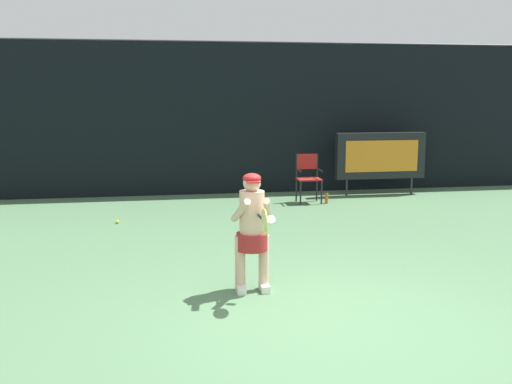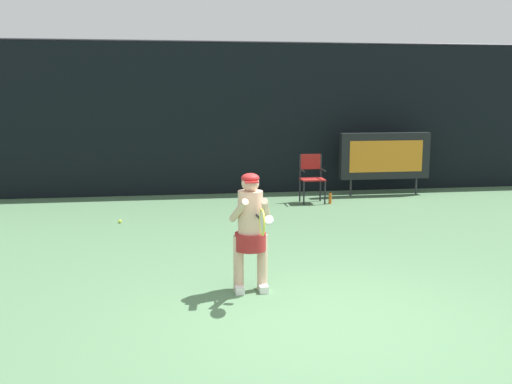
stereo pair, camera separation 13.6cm
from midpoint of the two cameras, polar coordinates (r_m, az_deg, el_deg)
ground at (r=6.44m, az=6.82°, el=-13.17°), size 18.00×22.00×0.03m
backdrop_screen at (r=14.49m, az=-2.80°, el=6.98°), size 18.00×0.12×3.66m
scoreboard at (r=14.60m, az=11.56°, el=3.42°), size 2.20×0.21×1.50m
umpire_chair at (r=13.40m, az=4.73°, el=1.62°), size 0.52×0.44×1.08m
water_bottle at (r=13.37m, az=6.49°, el=-0.58°), size 0.07×0.07×0.27m
tennis_player at (r=7.38m, az=-0.90°, el=-3.40°), size 0.53×0.60×1.49m
tennis_racket at (r=6.84m, az=0.22°, el=-2.86°), size 0.03×0.60×0.31m
tennis_ball_loose at (r=11.61m, az=-13.46°, el=-2.79°), size 0.07×0.07×0.07m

